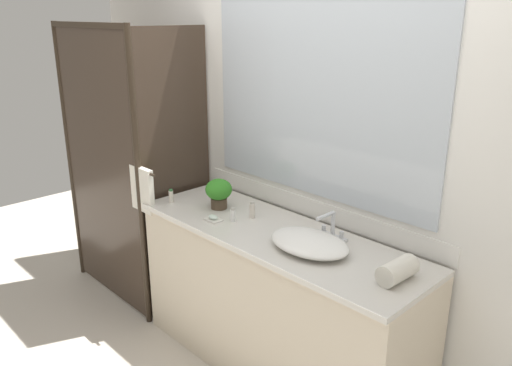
{
  "coord_description": "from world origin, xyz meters",
  "views": [
    {
      "loc": [
        1.8,
        -1.87,
        2.05
      ],
      "look_at": [
        -0.15,
        0.0,
        1.15
      ],
      "focal_mm": 35.81,
      "sensor_mm": 36.0,
      "label": 1
    }
  ],
  "objects": [
    {
      "name": "vanity_cabinet",
      "position": [
        0.0,
        0.01,
        0.45
      ],
      "size": [
        1.8,
        0.58,
        0.9
      ],
      "color": "beige",
      "rests_on": "ground_plane"
    },
    {
      "name": "sink_basin",
      "position": [
        0.27,
        -0.03,
        0.94
      ],
      "size": [
        0.45,
        0.31,
        0.07
      ],
      "primitive_type": "ellipsoid",
      "color": "white",
      "rests_on": "vanity_cabinet"
    },
    {
      "name": "amenity_bottle_conditioner",
      "position": [
        -0.24,
        0.05,
        0.95
      ],
      "size": [
        0.03,
        0.03,
        0.1
      ],
      "color": "silver",
      "rests_on": "vanity_cabinet"
    },
    {
      "name": "soap_dish",
      "position": [
        -0.36,
        -0.14,
        0.91
      ],
      "size": [
        0.1,
        0.07,
        0.04
      ],
      "color": "silver",
      "rests_on": "vanity_cabinet"
    },
    {
      "name": "wall_back_with_mirror",
      "position": [
        0.0,
        0.34,
        1.31
      ],
      "size": [
        4.4,
        0.06,
        2.6
      ],
      "color": "silver",
      "rests_on": "ground_plane"
    },
    {
      "name": "shower_enclosure",
      "position": [
        -1.28,
        -0.19,
        1.03
      ],
      "size": [
        1.2,
        0.59,
        2.0
      ],
      "color": "#2D2319",
      "rests_on": "ground_plane"
    },
    {
      "name": "faucet",
      "position": [
        0.27,
        0.15,
        0.95
      ],
      "size": [
        0.17,
        0.16,
        0.16
      ],
      "color": "silver",
      "rests_on": "vanity_cabinet"
    },
    {
      "name": "potted_plant",
      "position": [
        -0.49,
        0.01,
        1.01
      ],
      "size": [
        0.16,
        0.16,
        0.19
      ],
      "color": "#473828",
      "rests_on": "vanity_cabinet"
    },
    {
      "name": "amenity_bottle_body_wash",
      "position": [
        -0.79,
        -0.14,
        0.94
      ],
      "size": [
        0.03,
        0.03,
        0.09
      ],
      "color": "silver",
      "rests_on": "vanity_cabinet"
    },
    {
      "name": "rolled_towel_near_edge",
      "position": [
        0.76,
        0.01,
        0.95
      ],
      "size": [
        0.11,
        0.21,
        0.1
      ],
      "primitive_type": "cylinder",
      "rotation": [
        1.57,
        0.0,
        -0.05
      ],
      "color": "silver",
      "rests_on": "vanity_cabinet"
    },
    {
      "name": "amenity_bottle_shampoo",
      "position": [
        -0.28,
        -0.06,
        0.94
      ],
      "size": [
        0.03,
        0.03,
        0.08
      ],
      "color": "white",
      "rests_on": "vanity_cabinet"
    }
  ]
}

